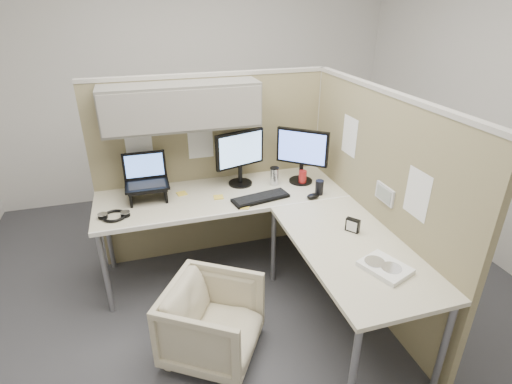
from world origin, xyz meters
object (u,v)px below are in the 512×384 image
object	(u,v)px
office_chair	(213,318)
keyboard	(261,198)
desk	(264,218)
monitor_left	(240,154)

from	to	relation	value
office_chair	keyboard	bearing A→B (deg)	-4.86
desk	office_chair	bearing A→B (deg)	-135.88
office_chair	keyboard	size ratio (longest dim) A/B	1.28
office_chair	monitor_left	size ratio (longest dim) A/B	1.25
desk	keyboard	size ratio (longest dim) A/B	4.39
desk	monitor_left	size ratio (longest dim) A/B	4.29
desk	keyboard	xyz separation A→B (m)	(0.04, 0.22, 0.05)
office_chair	monitor_left	distance (m)	1.34
desk	office_chair	distance (m)	0.81
office_chair	monitor_left	xyz separation A→B (m)	(0.47, 1.04, 0.71)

